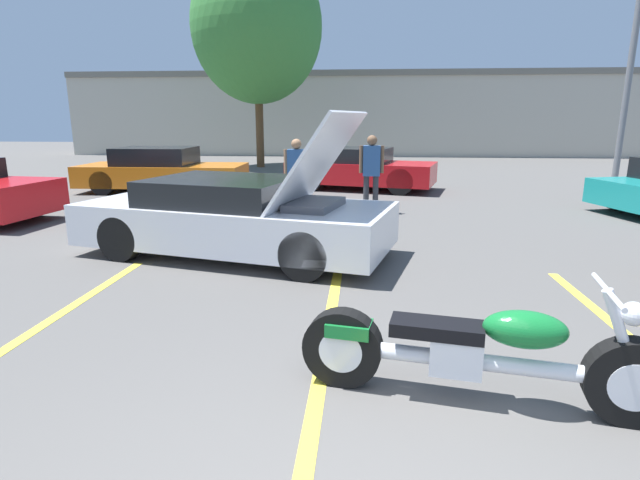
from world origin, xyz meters
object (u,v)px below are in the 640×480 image
(motorcycle, at_px, (477,353))
(show_car_hood_open, at_px, (237,217))
(parked_car_mid_right_row, at_px, (360,169))
(spectator_near_motorcycle, at_px, (371,167))
(spectator_midground, at_px, (297,171))
(light_pole, at_px, (637,44))
(tree_background, at_px, (257,27))
(parked_car_mid_left_row, at_px, (162,171))

(motorcycle, relative_size, show_car_hood_open, 0.52)
(parked_car_mid_right_row, relative_size, spectator_near_motorcycle, 2.65)
(show_car_hood_open, bearing_deg, spectator_midground, 94.50)
(light_pole, bearing_deg, motorcycle, -118.76)
(parked_car_mid_right_row, xyz_separation_m, spectator_near_motorcycle, (0.25, -3.70, 0.40))
(tree_background, xyz_separation_m, show_car_hood_open, (2.42, -13.60, -4.90))
(show_car_hood_open, bearing_deg, parked_car_mid_left_row, 134.29)
(spectator_midground, bearing_deg, spectator_near_motorcycle, 19.44)
(parked_car_mid_right_row, bearing_deg, parked_car_mid_left_row, -156.47)
(tree_background, xyz_separation_m, parked_car_mid_right_row, (4.20, -6.35, -4.91))
(motorcycle, bearing_deg, show_car_hood_open, 135.46)
(light_pole, xyz_separation_m, parked_car_mid_right_row, (-7.73, -1.40, -3.46))
(tree_background, relative_size, spectator_near_motorcycle, 5.12)
(show_car_hood_open, distance_m, parked_car_mid_right_row, 7.46)
(tree_background, height_order, parked_car_mid_right_row, tree_background)
(parked_car_mid_left_row, relative_size, spectator_midground, 2.82)
(motorcycle, height_order, show_car_hood_open, show_car_hood_open)
(tree_background, height_order, show_car_hood_open, tree_background)
(parked_car_mid_right_row, bearing_deg, motorcycle, -71.10)
(tree_background, relative_size, spectator_midground, 5.31)
(light_pole, bearing_deg, parked_car_mid_left_row, -170.12)
(light_pole, height_order, parked_car_mid_left_row, light_pole)
(show_car_hood_open, distance_m, spectator_midground, 3.07)
(parked_car_mid_right_row, bearing_deg, spectator_near_motorcycle, -71.92)
(spectator_near_motorcycle, bearing_deg, light_pole, 34.29)
(parked_car_mid_left_row, bearing_deg, motorcycle, -59.03)
(light_pole, distance_m, parked_car_mid_left_row, 13.86)
(motorcycle, height_order, parked_car_mid_right_row, parked_car_mid_right_row)
(light_pole, relative_size, parked_car_mid_right_row, 1.67)
(light_pole, height_order, tree_background, tree_background)
(light_pole, bearing_deg, spectator_near_motorcycle, -145.71)
(tree_background, height_order, parked_car_mid_left_row, tree_background)
(show_car_hood_open, xyz_separation_m, spectator_midground, (0.50, 3.01, 0.36))
(light_pole, relative_size, tree_background, 0.86)
(tree_background, height_order, spectator_near_motorcycle, tree_background)
(parked_car_mid_right_row, distance_m, spectator_midground, 4.44)
(tree_background, xyz_separation_m, spectator_near_motorcycle, (4.45, -10.05, -4.50))
(parked_car_mid_right_row, xyz_separation_m, parked_car_mid_left_row, (-5.49, -0.90, 0.00))
(motorcycle, height_order, spectator_midground, spectator_midground)
(show_car_hood_open, relative_size, spectator_near_motorcycle, 2.94)
(tree_background, distance_m, spectator_midground, 11.89)
(show_car_hood_open, xyz_separation_m, spectator_near_motorcycle, (2.02, 3.54, 0.40))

